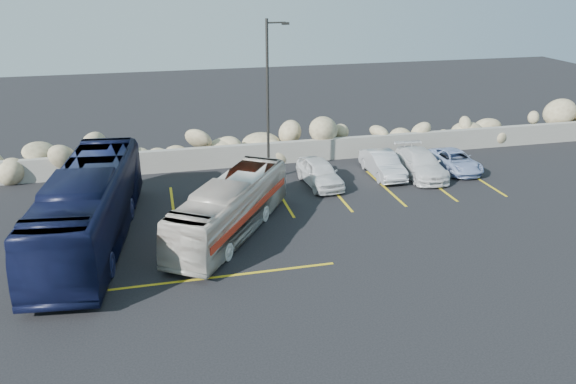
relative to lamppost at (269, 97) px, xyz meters
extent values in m
plane|color=black|center=(-2.56, -9.50, -4.30)|extent=(90.00, 90.00, 0.00)
cube|color=gray|center=(-2.56, 2.50, -3.70)|extent=(60.00, 0.40, 1.20)
cube|color=gold|center=(-5.06, -2.50, -4.29)|extent=(0.12, 5.00, 0.01)
cube|color=gold|center=(0.04, -2.50, -4.29)|extent=(0.12, 5.00, 0.01)
cube|color=gold|center=(2.74, -2.50, -4.29)|extent=(0.12, 5.00, 0.01)
cube|color=gold|center=(5.34, -2.50, -4.29)|extent=(0.12, 5.00, 0.01)
cube|color=gold|center=(7.94, -2.50, -4.29)|extent=(0.12, 5.00, 0.01)
cube|color=gold|center=(10.54, -2.50, -4.29)|extent=(0.12, 5.00, 0.01)
cube|color=gold|center=(-3.56, -9.30, -4.29)|extent=(8.00, 0.12, 0.01)
cylinder|color=#2C2A27|center=(-0.06, 0.00, -0.30)|extent=(0.14, 0.14, 8.00)
cylinder|color=#2C2A27|center=(0.39, 0.00, 3.50)|extent=(0.90, 0.08, 0.08)
cube|color=#2C2A27|center=(0.84, 0.00, 3.45)|extent=(0.35, 0.18, 0.12)
imported|color=beige|center=(-2.85, -5.89, -3.16)|extent=(6.04, 7.90, 2.28)
imported|color=black|center=(-8.29, -5.38, -2.77)|extent=(3.82, 11.15, 3.04)
imported|color=silver|center=(2.28, -1.33, -3.65)|extent=(1.79, 3.90, 1.29)
imported|color=silver|center=(5.88, -0.79, -3.67)|extent=(1.35, 3.81, 1.25)
imported|color=silver|center=(7.85, -1.20, -3.65)|extent=(2.16, 4.57, 1.29)
imported|color=#93A6D1|center=(10.02, -0.90, -3.77)|extent=(1.78, 3.79, 1.05)
camera|label=1|loc=(-5.46, -26.69, 5.79)|focal=35.00mm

